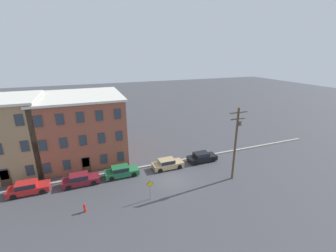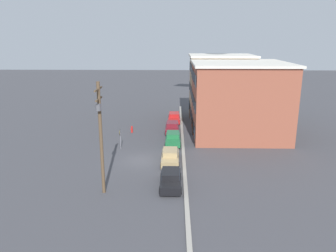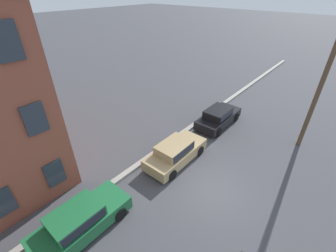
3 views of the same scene
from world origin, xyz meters
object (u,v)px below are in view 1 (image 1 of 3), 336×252
(car_green, at_px, (121,171))
(utility_pole, at_px, (236,140))
(car_black, at_px, (202,157))
(caution_sign, at_px, (150,187))
(car_tan, at_px, (167,163))
(car_maroon, at_px, (80,179))
(car_red, at_px, (28,187))
(fire_hydrant, at_px, (85,208))

(car_green, distance_m, utility_pole, 15.44)
(car_black, height_order, caution_sign, caution_sign)
(car_tan, xyz_separation_m, caution_sign, (-4.34, -5.99, 0.85))
(caution_sign, xyz_separation_m, utility_pole, (11.37, 0.40, 3.77))
(car_maroon, bearing_deg, car_green, 1.77)
(car_red, distance_m, car_green, 10.86)
(car_red, height_order, utility_pole, utility_pole)
(car_red, xyz_separation_m, car_green, (10.86, -0.10, 0.00))
(car_green, xyz_separation_m, caution_sign, (2.17, -6.23, 0.85))
(car_maroon, height_order, fire_hydrant, car_maroon)
(car_red, distance_m, fire_hydrant, 8.46)
(car_green, xyz_separation_m, car_black, (12.15, -0.10, 0.00))
(fire_hydrant, bearing_deg, car_black, 18.57)
(utility_pole, relative_size, fire_hydrant, 9.96)
(car_maroon, bearing_deg, utility_pole, -16.92)
(car_red, bearing_deg, utility_pole, -13.66)
(car_black, xyz_separation_m, fire_hydrant, (-16.93, -5.69, -0.27))
(car_green, xyz_separation_m, utility_pole, (13.54, -5.83, 4.62))
(caution_sign, height_order, fire_hydrant, caution_sign)
(caution_sign, bearing_deg, car_red, 154.08)
(car_green, bearing_deg, car_tan, -2.16)
(car_red, distance_m, utility_pole, 25.52)
(car_red, height_order, car_tan, same)
(utility_pole, height_order, fire_hydrant, utility_pole)
(car_maroon, relative_size, utility_pole, 0.46)
(car_maroon, relative_size, car_tan, 1.00)
(caution_sign, relative_size, fire_hydrant, 2.52)
(car_green, bearing_deg, car_black, -0.47)
(car_green, relative_size, utility_pole, 0.46)
(car_red, bearing_deg, car_black, -0.49)
(car_tan, relative_size, car_black, 1.00)
(car_tan, relative_size, caution_sign, 1.82)
(car_tan, distance_m, car_black, 5.65)
(utility_pole, bearing_deg, car_red, 166.34)
(car_tan, xyz_separation_m, car_black, (5.64, 0.15, 0.00))
(car_green, bearing_deg, caution_sign, -70.84)
(car_maroon, height_order, caution_sign, caution_sign)
(car_tan, distance_m, utility_pole, 10.10)
(utility_pole, bearing_deg, car_black, 103.57)
(car_green, xyz_separation_m, car_tan, (6.51, -0.25, 0.00))
(car_tan, height_order, car_black, same)
(car_red, relative_size, fire_hydrant, 4.58)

